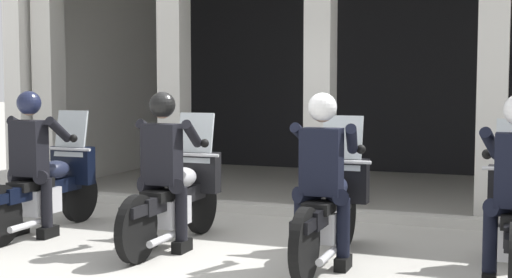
{
  "coord_description": "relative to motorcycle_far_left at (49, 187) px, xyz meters",
  "views": [
    {
      "loc": [
        2.49,
        -6.24,
        1.67
      ],
      "look_at": [
        0.0,
        0.28,
        1.11
      ],
      "focal_mm": 49.07,
      "sensor_mm": 36.0,
      "label": 1
    }
  ],
  "objects": [
    {
      "name": "kerb_strip",
      "position": [
        2.49,
        1.86,
        -0.44
      ],
      "size": [
        9.11,
        0.24,
        0.12
      ],
      "primitive_type": "cube",
      "color": "#B7B5AD",
      "rests_on": "ground"
    },
    {
      "name": "police_officer_far_left",
      "position": [
        -0.0,
        -0.28,
        0.44
      ],
      "size": [
        0.63,
        0.61,
        1.58
      ],
      "rotation": [
        0.0,
        0.0,
        0.21
      ],
      "color": "black",
      "rests_on": "ground"
    },
    {
      "name": "motorcycle_center_left",
      "position": [
        1.65,
        -0.05,
        0.0
      ],
      "size": [
        0.62,
        2.04,
        1.35
      ],
      "rotation": [
        0.0,
        0.0,
        0.18
      ],
      "color": "black",
      "rests_on": "ground"
    },
    {
      "name": "ground_plane",
      "position": [
        2.47,
        2.8,
        -0.5
      ],
      "size": [
        80.0,
        80.0,
        0.0
      ],
      "primitive_type": "plane",
      "color": "#A8A59E"
    },
    {
      "name": "motorcycle_far_left",
      "position": [
        0.0,
        0.0,
        0.0
      ],
      "size": [
        0.62,
        2.04,
        1.35
      ],
      "rotation": [
        0.0,
        0.0,
        0.21
      ],
      "color": "black",
      "rests_on": "ground"
    },
    {
      "name": "police_officer_center_left",
      "position": [
        1.65,
        -0.34,
        0.44
      ],
      "size": [
        0.63,
        0.61,
        1.58
      ],
      "rotation": [
        0.0,
        0.0,
        0.18
      ],
      "color": "black",
      "rests_on": "ground"
    },
    {
      "name": "police_officer_center_right",
      "position": [
        3.29,
        -0.41,
        0.44
      ],
      "size": [
        0.63,
        0.61,
        1.58
      ],
      "rotation": [
        0.0,
        0.0,
        0.13
      ],
      "color": "black",
      "rests_on": "ground"
    },
    {
      "name": "motorcycle_center_right",
      "position": [
        3.29,
        -0.12,
        0.0
      ],
      "size": [
        0.62,
        2.04,
        1.35
      ],
      "rotation": [
        0.0,
        0.0,
        0.13
      ],
      "color": "black",
      "rests_on": "ground"
    },
    {
      "name": "station_building",
      "position": [
        2.49,
        4.86,
        1.73
      ],
      "size": [
        9.61,
        4.96,
        3.55
      ],
      "color": "black",
      "rests_on": "ground"
    }
  ]
}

